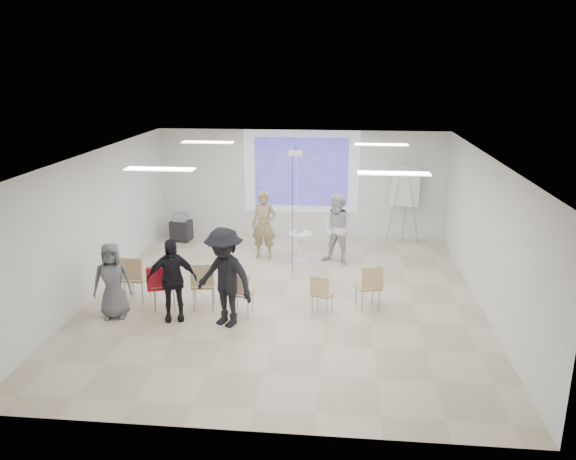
# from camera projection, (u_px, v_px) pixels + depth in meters

# --- Properties ---
(floor) EXTENTS (8.00, 9.00, 0.10)m
(floor) POSITION_uv_depth(u_px,v_px,m) (284.00, 300.00, 11.80)
(floor) COLOR beige
(floor) RESTS_ON ground
(ceiling) EXTENTS (8.00, 9.00, 0.10)m
(ceiling) POSITION_uv_depth(u_px,v_px,m) (284.00, 153.00, 10.92)
(ceiling) COLOR white
(ceiling) RESTS_ON wall_back
(wall_back) EXTENTS (8.00, 0.10, 3.00)m
(wall_back) POSITION_uv_depth(u_px,v_px,m) (301.00, 184.00, 15.71)
(wall_back) COLOR silver
(wall_back) RESTS_ON floor
(wall_left) EXTENTS (0.10, 9.00, 3.00)m
(wall_left) POSITION_uv_depth(u_px,v_px,m) (92.00, 224.00, 11.75)
(wall_left) COLOR silver
(wall_left) RESTS_ON floor
(wall_right) EXTENTS (0.10, 9.00, 3.00)m
(wall_right) POSITION_uv_depth(u_px,v_px,m) (490.00, 235.00, 10.98)
(wall_right) COLOR silver
(wall_right) RESTS_ON floor
(projection_halo) EXTENTS (3.20, 0.01, 2.30)m
(projection_halo) POSITION_uv_depth(u_px,v_px,m) (301.00, 172.00, 15.54)
(projection_halo) COLOR silver
(projection_halo) RESTS_ON wall_back
(projection_image) EXTENTS (2.60, 0.01, 1.90)m
(projection_image) POSITION_uv_depth(u_px,v_px,m) (301.00, 172.00, 15.53)
(projection_image) COLOR #3C36B9
(projection_image) RESTS_ON wall_back
(pedestal_table) EXTENTS (0.79, 0.79, 0.75)m
(pedestal_table) POSITION_uv_depth(u_px,v_px,m) (301.00, 245.00, 13.86)
(pedestal_table) COLOR white
(pedestal_table) RESTS_ON floor
(player_left) EXTENTS (0.73, 0.51, 1.95)m
(player_left) POSITION_uv_depth(u_px,v_px,m) (264.00, 221.00, 13.97)
(player_left) COLOR #94815A
(player_left) RESTS_ON floor
(player_right) EXTENTS (1.15, 1.05, 1.94)m
(player_right) POSITION_uv_depth(u_px,v_px,m) (338.00, 225.00, 13.58)
(player_right) COLOR silver
(player_right) RESTS_ON floor
(controller_left) EXTENTS (0.05, 0.12, 0.04)m
(controller_left) POSITION_uv_depth(u_px,v_px,m) (272.00, 206.00, 14.11)
(controller_left) COLOR white
(controller_left) RESTS_ON player_left
(controller_right) EXTENTS (0.08, 0.12, 0.04)m
(controller_right) POSITION_uv_depth(u_px,v_px,m) (331.00, 209.00, 13.74)
(controller_right) COLOR silver
(controller_right) RESTS_ON player_right
(chair_far_left) EXTENTS (0.49, 0.53, 0.99)m
(chair_far_left) POSITION_uv_depth(u_px,v_px,m) (135.00, 275.00, 11.42)
(chair_far_left) COLOR tan
(chair_far_left) RESTS_ON floor
(chair_left_mid) EXTENTS (0.59, 0.61, 0.99)m
(chair_left_mid) POSITION_uv_depth(u_px,v_px,m) (164.00, 283.00, 11.04)
(chair_left_mid) COLOR tan
(chair_left_mid) RESTS_ON floor
(chair_left_inner) EXTENTS (0.53, 0.56, 0.98)m
(chair_left_inner) POSITION_uv_depth(u_px,v_px,m) (203.00, 282.00, 11.10)
(chair_left_inner) COLOR tan
(chair_left_inner) RESTS_ON floor
(chair_center) EXTENTS (0.45, 0.48, 0.85)m
(chair_center) POSITION_uv_depth(u_px,v_px,m) (241.00, 291.00, 10.86)
(chair_center) COLOR tan
(chair_center) RESTS_ON floor
(chair_right_inner) EXTENTS (0.48, 0.50, 0.81)m
(chair_right_inner) POSITION_uv_depth(u_px,v_px,m) (321.00, 291.00, 10.88)
(chair_right_inner) COLOR tan
(chair_right_inner) RESTS_ON floor
(chair_right_far) EXTENTS (0.57, 0.59, 0.94)m
(chair_right_far) POSITION_uv_depth(u_px,v_px,m) (370.00, 284.00, 11.05)
(chair_right_far) COLOR tan
(chair_right_far) RESTS_ON floor
(red_jacket) EXTENTS (0.50, 0.26, 0.47)m
(red_jacket) POSITION_uv_depth(u_px,v_px,m) (160.00, 279.00, 10.87)
(red_jacket) COLOR #AC1525
(red_jacket) RESTS_ON chair_left_mid
(laptop) EXTENTS (0.40, 0.31, 0.03)m
(laptop) POSITION_uv_depth(u_px,v_px,m) (204.00, 282.00, 11.21)
(laptop) COLOR black
(laptop) RESTS_ON chair_left_inner
(audience_left) EXTENTS (1.20, 0.88, 1.85)m
(audience_left) POSITION_uv_depth(u_px,v_px,m) (171.00, 274.00, 10.55)
(audience_left) COLOR black
(audience_left) RESTS_ON floor
(audience_mid) EXTENTS (1.58, 1.32, 2.15)m
(audience_mid) POSITION_uv_depth(u_px,v_px,m) (224.00, 271.00, 10.28)
(audience_mid) COLOR black
(audience_mid) RESTS_ON floor
(audience_outer) EXTENTS (0.92, 0.71, 1.67)m
(audience_outer) POSITION_uv_depth(u_px,v_px,m) (112.00, 276.00, 10.68)
(audience_outer) COLOR slate
(audience_outer) RESTS_ON floor
(flipchart_easel) EXTENTS (0.89, 0.69, 2.09)m
(flipchart_easel) POSITION_uv_depth(u_px,v_px,m) (405.00, 187.00, 15.06)
(flipchart_easel) COLOR #96999E
(flipchart_easel) RESTS_ON floor
(av_cart) EXTENTS (0.59, 0.50, 0.80)m
(av_cart) POSITION_uv_depth(u_px,v_px,m) (181.00, 228.00, 15.52)
(av_cart) COLOR black
(av_cart) RESTS_ON floor
(ceiling_projector) EXTENTS (0.30, 0.25, 3.00)m
(ceiling_projector) POSITION_uv_depth(u_px,v_px,m) (296.00, 159.00, 12.44)
(ceiling_projector) COLOR white
(ceiling_projector) RESTS_ON ceiling
(fluor_panel_nw) EXTENTS (1.20, 0.30, 0.02)m
(fluor_panel_nw) POSITION_uv_depth(u_px,v_px,m) (208.00, 142.00, 13.05)
(fluor_panel_nw) COLOR white
(fluor_panel_nw) RESTS_ON ceiling
(fluor_panel_ne) EXTENTS (1.20, 0.30, 0.02)m
(fluor_panel_ne) POSITION_uv_depth(u_px,v_px,m) (381.00, 145.00, 12.66)
(fluor_panel_ne) COLOR white
(fluor_panel_ne) RESTS_ON ceiling
(fluor_panel_sw) EXTENTS (1.20, 0.30, 0.02)m
(fluor_panel_sw) POSITION_uv_depth(u_px,v_px,m) (160.00, 169.00, 9.71)
(fluor_panel_sw) COLOR white
(fluor_panel_sw) RESTS_ON ceiling
(fluor_panel_se) EXTENTS (1.20, 0.30, 0.02)m
(fluor_panel_se) POSITION_uv_depth(u_px,v_px,m) (394.00, 173.00, 9.33)
(fluor_panel_se) COLOR white
(fluor_panel_se) RESTS_ON ceiling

